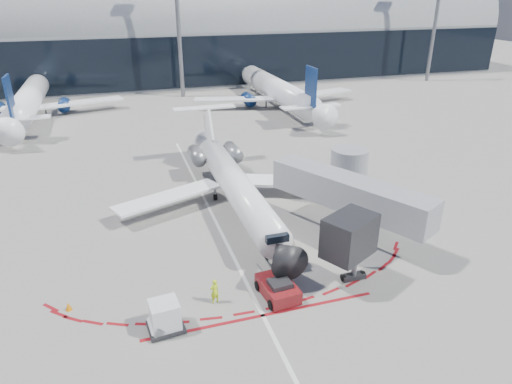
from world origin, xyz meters
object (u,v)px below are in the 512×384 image
object	(u,v)px
ramp_worker	(215,291)
regional_jet	(233,181)
pushback_tug	(278,288)
uld_container	(165,317)

from	to	relation	value
ramp_worker	regional_jet	bearing A→B (deg)	-128.70
regional_jet	pushback_tug	size ratio (longest dim) A/B	5.31
regional_jet	uld_container	xyz separation A→B (m)	(-7.76, -14.59, -1.24)
ramp_worker	pushback_tug	bearing A→B (deg)	153.04
pushback_tug	uld_container	bearing A→B (deg)	-176.80
regional_jet	pushback_tug	bearing A→B (deg)	-93.32
regional_jet	ramp_worker	size ratio (longest dim) A/B	15.83
ramp_worker	uld_container	bearing A→B (deg)	7.15
pushback_tug	ramp_worker	world-z (taller)	ramp_worker
pushback_tug	ramp_worker	bearing A→B (deg)	167.07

